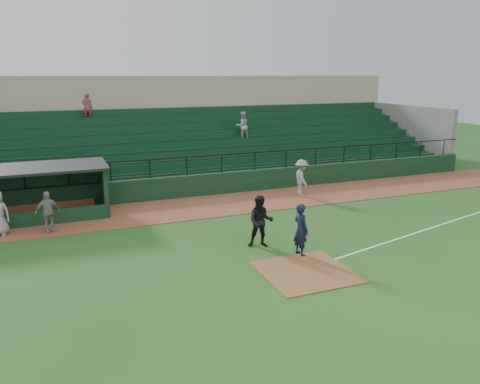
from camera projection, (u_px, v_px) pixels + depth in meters
name	position (u px, v px, depth m)	size (l,w,h in m)	color
ground	(292.00, 261.00, 16.76)	(90.00, 90.00, 0.00)	#204F19
warning_track	(218.00, 205.00, 23.95)	(40.00, 4.00, 0.03)	brown
home_plate_dirt	(306.00, 272.00, 15.86)	(3.00, 3.00, 0.03)	brown
foul_line	(439.00, 225.00, 20.73)	(18.00, 0.09, 0.01)	white
stadium_structure	(176.00, 140.00, 30.99)	(38.00, 13.08, 6.40)	#10321A
dugout	(7.00, 190.00, 21.50)	(8.90, 3.20, 2.42)	#10321A
batter_at_plate	(301.00, 230.00, 17.15)	(1.08, 0.78, 1.97)	black
umpire	(261.00, 221.00, 17.97)	(0.99, 0.77, 2.04)	black
runner	(301.00, 178.00, 25.47)	(1.30, 0.75, 2.01)	gray
dugout_player_a	(48.00, 212.00, 19.58)	(1.04, 0.43, 1.77)	gray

